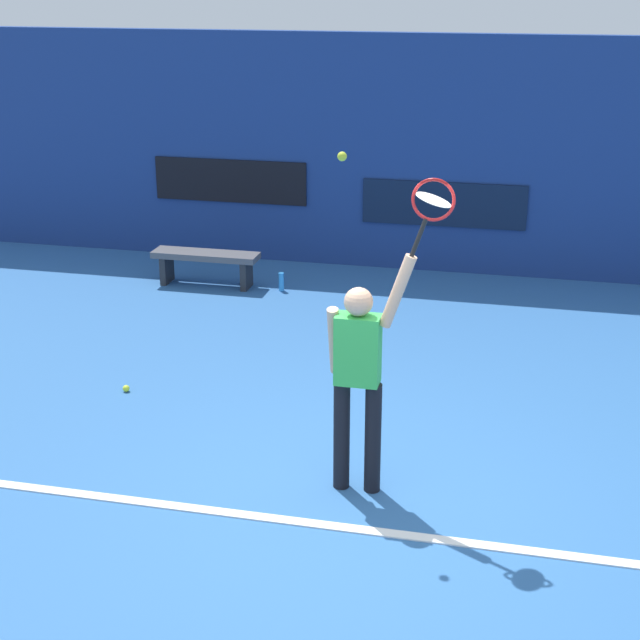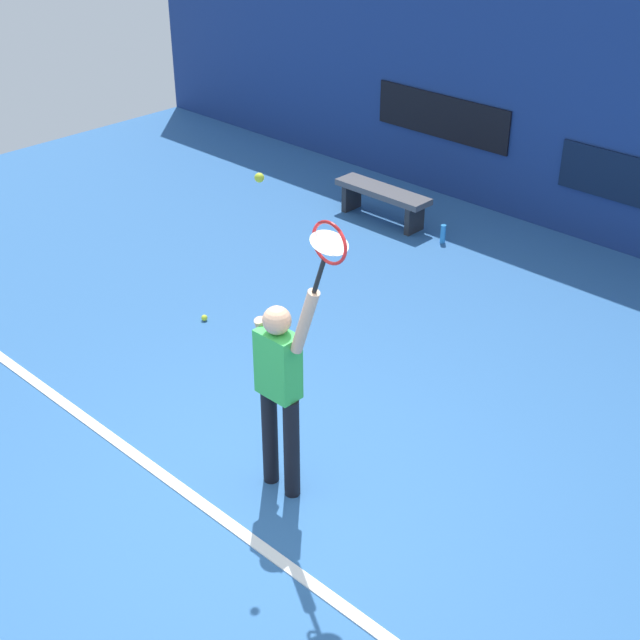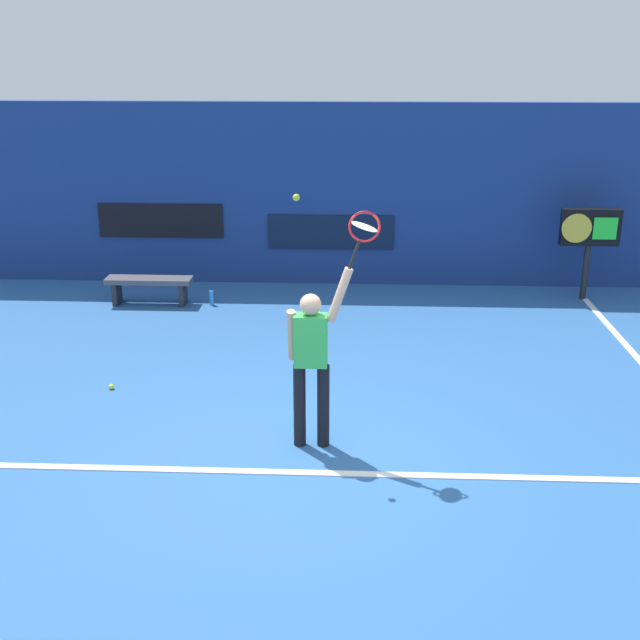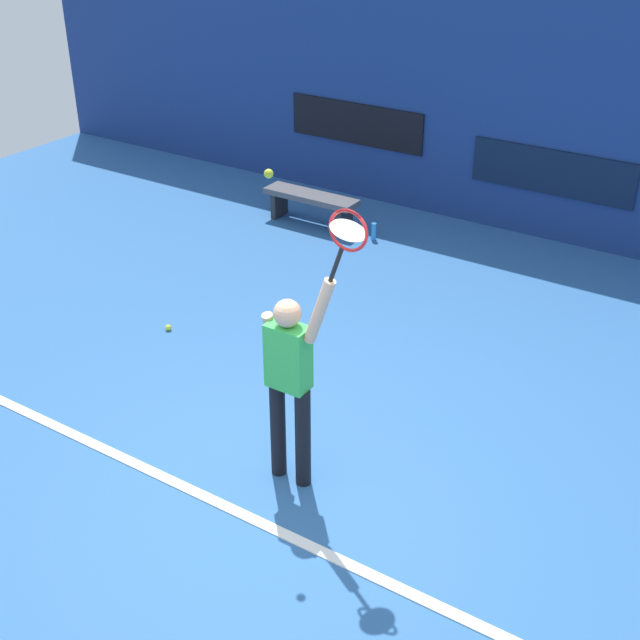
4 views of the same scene
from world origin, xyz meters
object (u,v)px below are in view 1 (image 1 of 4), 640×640
Objects in this scene: tennis_racket at (432,204)px; tennis_ball at (342,156)px; tennis_player at (358,372)px; water_bottle at (281,282)px; court_bench at (206,260)px; spare_ball at (126,388)px.

tennis_ball reaches higher than tennis_racket.
tennis_player is 1.43m from tennis_racket.
tennis_ball reaches higher than water_bottle.
tennis_racket is at bearing 0.30° from tennis_ball.
tennis_ball is at bearing -59.35° from court_bench.
tennis_racket is 6.17m from court_bench.
tennis_racket is 9.21× the size of tennis_ball.
court_bench is 5.83× the size of water_bottle.
water_bottle reaches higher than spare_ball.
tennis_racket reaches higher than spare_ball.
court_bench is (-2.79, 4.71, -2.32)m from tennis_ball.
tennis_ball is 0.05× the size of court_bench.
tennis_player is at bearing -67.87° from water_bottle.
tennis_player is 1.41× the size of court_bench.
tennis_racket is 4.07m from spare_ball.
water_bottle is (-2.42, 4.71, -2.23)m from tennis_racket.
tennis_racket is at bearing -0.48° from tennis_player.
tennis_ball is (-0.14, -0.01, 1.65)m from tennis_player.
court_bench is at bearing 121.93° from tennis_player.
tennis_racket is 2.61× the size of water_bottle.
tennis_player is at bearing -27.06° from spare_ball.
water_bottle is at bearing 110.62° from tennis_ball.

